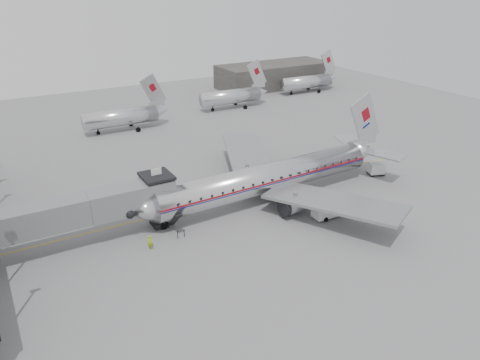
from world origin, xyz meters
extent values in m
plane|color=slate|center=(0.00, 0.00, 0.00)|extent=(160.00, 160.00, 0.00)
cube|color=#343130|center=(45.00, 60.00, 3.00)|extent=(30.00, 12.00, 6.00)
cube|color=gold|center=(3.00, 6.00, 0.01)|extent=(60.00, 0.15, 0.01)
cube|color=#5A5C5F|center=(-22.00, 3.60, 4.30)|extent=(12.00, 2.80, 3.00)
cube|color=#5A5C5F|center=(-13.00, 3.60, 4.30)|extent=(8.00, 3.00, 3.10)
cube|color=#5A5C5F|center=(-9.00, 4.00, 4.30)|extent=(3.20, 3.60, 3.20)
cube|color=black|center=(-9.00, 4.00, 6.20)|extent=(3.40, 3.80, 0.30)
cube|color=white|center=(-9.00, 4.00, 6.70)|extent=(1.20, 0.15, 0.80)
cylinder|color=black|center=(-9.30, 3.60, 1.40)|extent=(0.56, 0.56, 2.80)
cube|color=black|center=(-9.30, 3.60, 0.35)|extent=(1.60, 2.20, 0.70)
cylinder|color=black|center=(-9.30, 2.60, 0.30)|extent=(0.30, 0.60, 0.60)
cylinder|color=black|center=(-9.30, 4.60, 0.30)|extent=(0.30, 0.60, 0.60)
cube|color=black|center=(-8.20, 1.30, 1.50)|extent=(0.90, 3.20, 2.90)
cylinder|color=silver|center=(-2.00, 42.00, 2.60)|extent=(14.00, 3.20, 3.20)
cube|color=silver|center=(4.80, 42.00, 7.00)|extent=(5.17, 0.26, 6.52)
cylinder|color=black|center=(-6.50, 42.00, 0.50)|extent=(0.24, 0.24, 1.00)
cylinder|color=silver|center=(24.00, 46.00, 2.60)|extent=(14.00, 3.20, 3.20)
cube|color=silver|center=(30.80, 46.00, 7.00)|extent=(5.17, 0.26, 6.52)
cylinder|color=black|center=(19.50, 46.00, 0.50)|extent=(0.24, 0.24, 1.00)
cylinder|color=silver|center=(48.00, 50.00, 2.60)|extent=(14.00, 3.20, 3.20)
cube|color=silver|center=(54.80, 50.00, 7.00)|extent=(5.17, 0.26, 6.52)
cylinder|color=black|center=(43.50, 50.00, 0.50)|extent=(0.24, 0.24, 1.00)
cylinder|color=silver|center=(5.45, 3.00, 3.11)|extent=(31.21, 4.93, 3.83)
cone|color=silver|center=(-11.64, 2.39, 3.11)|extent=(3.24, 3.94, 3.83)
cone|color=silver|center=(22.85, 3.62, 3.52)|extent=(4.27, 3.79, 3.64)
cube|color=maroon|center=(5.45, 3.00, 3.37)|extent=(31.21, 4.98, 0.19)
cube|color=navy|center=(5.45, 3.00, 3.13)|extent=(31.21, 4.98, 0.10)
cube|color=silver|center=(22.54, 3.61, 8.29)|extent=(6.37, 0.54, 7.96)
cube|color=gray|center=(8.23, 12.43, 2.80)|extent=(11.49, 17.51, 1.23)
cube|color=gray|center=(8.89, -6.21, 2.80)|extent=(12.40, 17.40, 1.23)
cylinder|color=gray|center=(5.78, 8.40, 1.50)|extent=(3.60, 2.30, 2.18)
cylinder|color=gray|center=(6.16, -2.37, 1.50)|extent=(3.60, 2.30, 2.18)
cylinder|color=black|center=(-9.05, 2.49, 0.67)|extent=(0.21, 0.21, 1.35)
cylinder|color=black|center=(7.43, 5.77, 0.73)|extent=(0.27, 0.27, 1.45)
cylinder|color=black|center=(7.43, 5.77, 0.47)|extent=(1.05, 0.40, 1.04)
cylinder|color=black|center=(7.62, 0.38, 0.73)|extent=(0.27, 0.27, 1.45)
cylinder|color=black|center=(7.62, 0.38, 0.47)|extent=(1.05, 0.40, 1.04)
cube|color=silver|center=(10.49, -4.85, 1.24)|extent=(3.38, 1.97, 1.93)
cube|color=silver|center=(8.20, -4.76, 0.87)|extent=(1.54, 1.80, 1.29)
cube|color=black|center=(8.20, -4.76, 1.42)|extent=(1.16, 1.60, 0.55)
cylinder|color=black|center=(8.44, -5.59, 0.29)|extent=(0.60, 0.25, 0.59)
cylinder|color=black|center=(8.51, -3.94, 0.29)|extent=(0.60, 0.25, 0.59)
cylinder|color=black|center=(11.38, -5.71, 0.29)|extent=(0.60, 0.25, 0.59)
cylinder|color=black|center=(11.44, -4.06, 0.29)|extent=(0.60, 0.25, 0.59)
cube|color=#0D1636|center=(8.12, 2.00, 1.05)|extent=(2.22, 1.68, 1.54)
cube|color=black|center=(8.12, 2.00, 0.22)|extent=(2.33, 1.79, 0.13)
cylinder|color=black|center=(7.24, 1.33, 0.17)|extent=(0.33, 0.14, 0.33)
cylinder|color=black|center=(9.01, 1.35, 0.17)|extent=(0.33, 0.14, 0.33)
cylinder|color=black|center=(7.23, 2.65, 0.17)|extent=(0.33, 0.14, 0.33)
cylinder|color=black|center=(8.99, 2.67, 0.17)|extent=(0.33, 0.14, 0.33)
cube|color=silver|center=(24.31, 2.00, 1.03)|extent=(2.61, 2.28, 1.53)
cube|color=black|center=(24.31, 2.00, 0.22)|extent=(2.75, 2.42, 0.13)
cylinder|color=black|center=(23.26, 1.69, 0.16)|extent=(0.35, 0.24, 0.33)
cylinder|color=black|center=(24.90, 1.09, 0.16)|extent=(0.35, 0.24, 0.33)
cylinder|color=black|center=(23.71, 2.91, 0.16)|extent=(0.35, 0.24, 0.33)
cylinder|color=black|center=(25.35, 2.31, 0.16)|extent=(0.35, 0.24, 0.33)
imported|color=#95B915|center=(-12.00, -0.98, 0.85)|extent=(0.64, 0.44, 1.70)
camera|label=1|loc=(-25.40, -43.35, 27.25)|focal=35.00mm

